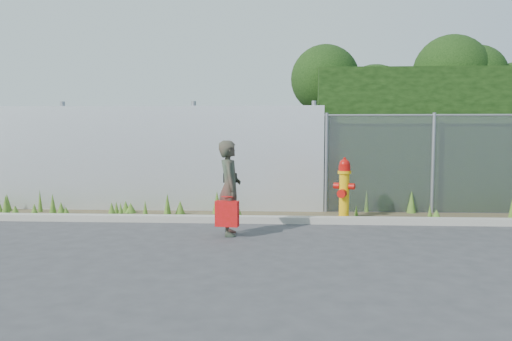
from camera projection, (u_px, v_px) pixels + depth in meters
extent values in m
plane|color=#373739|center=(271.00, 246.00, 7.37)|extent=(80.00, 80.00, 0.00)
cube|color=gray|center=(274.00, 220.00, 9.15)|extent=(16.00, 0.22, 0.12)
cube|color=#483D29|center=(274.00, 217.00, 9.76)|extent=(16.00, 1.20, 0.01)
cone|color=#39621D|center=(116.00, 208.00, 10.08)|extent=(0.11, 0.11, 0.25)
cone|color=#39621D|center=(53.00, 205.00, 9.87)|extent=(0.15, 0.15, 0.44)
cone|color=#39621D|center=(61.00, 209.00, 9.80)|extent=(0.19, 0.19, 0.29)
cone|color=#39621D|center=(7.00, 203.00, 10.37)|extent=(0.18, 0.18, 0.36)
cone|color=#39621D|center=(430.00, 211.00, 9.72)|extent=(0.09, 0.09, 0.25)
cone|color=#39621D|center=(411.00, 202.00, 10.13)|extent=(0.19, 0.19, 0.47)
cone|color=#39621D|center=(145.00, 209.00, 9.80)|extent=(0.11, 0.11, 0.32)
cone|color=#39621D|center=(34.00, 211.00, 9.62)|extent=(0.18, 0.18, 0.28)
cone|color=#39621D|center=(238.00, 212.00, 9.57)|extent=(0.19, 0.19, 0.25)
cone|color=#39621D|center=(131.00, 209.00, 10.12)|extent=(0.24, 0.24, 0.22)
cone|color=#39621D|center=(366.00, 200.00, 10.25)|extent=(0.10, 0.10, 0.52)
cone|color=#39621D|center=(356.00, 211.00, 9.79)|extent=(0.08, 0.08, 0.22)
cone|color=#39621D|center=(0.00, 208.00, 10.26)|extent=(0.10, 0.10, 0.19)
cone|color=#39621D|center=(15.00, 211.00, 9.91)|extent=(0.19, 0.19, 0.20)
cone|color=#39621D|center=(512.00, 210.00, 9.16)|extent=(0.14, 0.14, 0.48)
cone|color=#39621D|center=(167.00, 205.00, 9.80)|extent=(0.16, 0.16, 0.45)
cone|color=#39621D|center=(112.00, 210.00, 9.81)|extent=(0.18, 0.18, 0.27)
cone|color=#39621D|center=(6.00, 206.00, 9.86)|extent=(0.18, 0.18, 0.41)
cone|color=#39621D|center=(217.00, 203.00, 10.07)|extent=(0.20, 0.20, 0.46)
cone|color=#39621D|center=(66.00, 212.00, 9.82)|extent=(0.18, 0.18, 0.18)
cone|color=#39621D|center=(40.00, 201.00, 10.26)|extent=(0.10, 0.10, 0.47)
cone|color=#39621D|center=(436.00, 216.00, 9.24)|extent=(0.24, 0.24, 0.22)
cone|color=#39621D|center=(180.00, 208.00, 9.94)|extent=(0.21, 0.21, 0.29)
cone|color=#39621D|center=(126.00, 207.00, 10.18)|extent=(0.19, 0.19, 0.25)
cone|color=#39621D|center=(167.00, 211.00, 9.64)|extent=(0.09, 0.09, 0.29)
cone|color=#39621D|center=(121.00, 211.00, 9.59)|extent=(0.12, 0.12, 0.30)
cube|color=silver|center=(120.00, 159.00, 10.44)|extent=(8.50, 0.08, 2.20)
cylinder|color=gray|center=(64.00, 156.00, 10.63)|extent=(0.10, 0.10, 2.30)
cylinder|color=gray|center=(194.00, 156.00, 10.47)|extent=(0.10, 0.10, 2.30)
cylinder|color=gray|center=(314.00, 157.00, 10.33)|extent=(0.10, 0.10, 2.30)
cube|color=gray|center=(486.00, 165.00, 10.03)|extent=(6.50, 0.03, 2.00)
cylinder|color=gray|center=(488.00, 115.00, 9.95)|extent=(6.50, 0.04, 0.04)
cylinder|color=gray|center=(326.00, 163.00, 10.21)|extent=(0.07, 0.07, 2.05)
cylinder|color=gray|center=(433.00, 163.00, 10.09)|extent=(0.07, 0.07, 2.05)
cube|color=black|center=(482.00, 139.00, 10.97)|extent=(7.30, 1.60, 3.00)
sphere|color=black|center=(325.00, 79.00, 11.29)|extent=(1.54, 1.54, 1.54)
sphere|color=black|center=(375.00, 100.00, 11.02)|extent=(1.58, 1.58, 1.58)
sphere|color=black|center=(414.00, 103.00, 11.22)|extent=(1.24, 1.24, 1.24)
sphere|color=black|center=(451.00, 73.00, 11.00)|extent=(1.66, 1.66, 1.66)
sphere|color=black|center=(475.00, 76.00, 11.02)|extent=(1.37, 1.37, 1.37)
cylinder|color=#E2A70B|center=(344.00, 218.00, 9.45)|extent=(0.29, 0.29, 0.06)
cylinder|color=#E2A70B|center=(344.00, 197.00, 9.41)|extent=(0.19, 0.19, 0.89)
cylinder|color=#E2A70B|center=(344.00, 172.00, 9.37)|extent=(0.25, 0.25, 0.05)
cylinder|color=#B20F0A|center=(345.00, 168.00, 9.37)|extent=(0.22, 0.22, 0.10)
sphere|color=#B20F0A|center=(345.00, 164.00, 9.36)|extent=(0.20, 0.20, 0.20)
cylinder|color=#B20F0A|center=(345.00, 159.00, 9.35)|extent=(0.05, 0.05, 0.05)
cylinder|color=#B20F0A|center=(336.00, 186.00, 9.40)|extent=(0.10, 0.12, 0.12)
cylinder|color=#B20F0A|center=(352.00, 186.00, 9.39)|extent=(0.10, 0.12, 0.12)
cylinder|color=#B20F0A|center=(345.00, 194.00, 9.26)|extent=(0.16, 0.13, 0.16)
imported|color=#0D563B|center=(230.00, 188.00, 8.07)|extent=(0.45, 0.61, 1.54)
cube|color=#AA1109|center=(227.00, 214.00, 7.88)|extent=(0.37, 0.14, 0.41)
cylinder|color=#AA1109|center=(227.00, 197.00, 7.86)|extent=(0.17, 0.02, 0.02)
cube|color=black|center=(230.00, 178.00, 8.18)|extent=(0.21, 0.09, 0.16)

